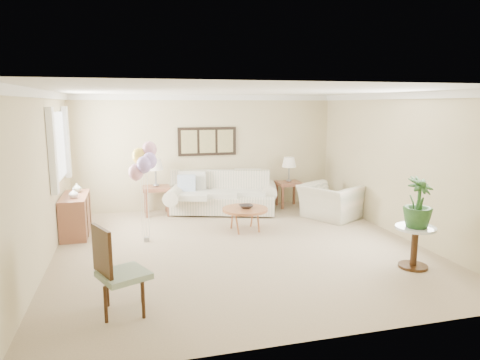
{
  "coord_description": "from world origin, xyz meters",
  "views": [
    {
      "loc": [
        -1.76,
        -6.7,
        2.39
      ],
      "look_at": [
        0.16,
        0.6,
        1.05
      ],
      "focal_mm": 32.0,
      "sensor_mm": 36.0,
      "label": 1
    }
  ],
  "objects": [
    {
      "name": "ground_plane",
      "position": [
        0.0,
        0.0,
        0.0
      ],
      "size": [
        6.0,
        6.0,
        0.0
      ],
      "primitive_type": "plane",
      "color": "tan"
    },
    {
      "name": "room_shell",
      "position": [
        -0.11,
        0.09,
        1.63
      ],
      "size": [
        6.04,
        6.04,
        2.6
      ],
      "color": "beige",
      "rests_on": "ground"
    },
    {
      "name": "wall_art_triptych",
      "position": [
        0.0,
        2.96,
        1.55
      ],
      "size": [
        1.35,
        0.06,
        0.65
      ],
      "color": "black",
      "rests_on": "ground"
    },
    {
      "name": "sofa",
      "position": [
        0.24,
        2.43,
        0.36
      ],
      "size": [
        2.74,
        1.57,
        0.92
      ],
      "color": "beige",
      "rests_on": "ground"
    },
    {
      "name": "end_table_left",
      "position": [
        -1.21,
        2.58,
        0.53
      ],
      "size": [
        0.58,
        0.52,
        0.63
      ],
      "color": "#905A3F",
      "rests_on": "ground"
    },
    {
      "name": "end_table_right",
      "position": [
        1.85,
        2.54,
        0.5
      ],
      "size": [
        0.55,
        0.5,
        0.6
      ],
      "color": "#905A3F",
      "rests_on": "ground"
    },
    {
      "name": "lamp_left",
      "position": [
        -1.21,
        2.58,
        1.09
      ],
      "size": [
        0.34,
        0.34,
        0.6
      ],
      "color": "gray",
      "rests_on": "end_table_left"
    },
    {
      "name": "lamp_right",
      "position": [
        1.85,
        2.54,
        1.04
      ],
      "size": [
        0.33,
        0.33,
        0.58
      ],
      "color": "gray",
      "rests_on": "end_table_right"
    },
    {
      "name": "coffee_table",
      "position": [
        0.34,
        0.92,
        0.41
      ],
      "size": [
        0.87,
        0.87,
        0.44
      ],
      "color": "#A96932",
      "rests_on": "ground"
    },
    {
      "name": "decor_bowl",
      "position": [
        0.36,
        0.92,
        0.47
      ],
      "size": [
        0.27,
        0.27,
        0.07
      ],
      "primitive_type": "imported",
      "rotation": [
        0.0,
        0.0,
        -0.02
      ],
      "color": "#292320",
      "rests_on": "coffee_table"
    },
    {
      "name": "armchair",
      "position": [
        2.31,
        1.34,
        0.36
      ],
      "size": [
        1.37,
        1.43,
        0.72
      ],
      "primitive_type": "imported",
      "rotation": [
        0.0,
        0.0,
        2.07
      ],
      "color": "beige",
      "rests_on": "ground"
    },
    {
      "name": "side_table",
      "position": [
        2.26,
        -1.52,
        0.47
      ],
      "size": [
        0.58,
        0.58,
        0.63
      ],
      "color": "silver",
      "rests_on": "ground"
    },
    {
      "name": "potted_plant",
      "position": [
        2.25,
        -1.55,
        1.0
      ],
      "size": [
        0.51,
        0.51,
        0.74
      ],
      "primitive_type": "imported",
      "rotation": [
        0.0,
        0.0,
        0.27
      ],
      "color": "#22431F",
      "rests_on": "side_table"
    },
    {
      "name": "accent_chair",
      "position": [
        -1.95,
        -1.87,
        0.54
      ],
      "size": [
        0.68,
        0.67,
        1.04
      ],
      "color": "gray",
      "rests_on": "ground"
    },
    {
      "name": "credenza",
      "position": [
        -2.76,
        1.5,
        0.37
      ],
      "size": [
        0.46,
        1.2,
        0.74
      ],
      "color": "#905A3F",
      "rests_on": "ground"
    },
    {
      "name": "vase_white",
      "position": [
        -2.74,
        1.25,
        0.83
      ],
      "size": [
        0.2,
        0.2,
        0.17
      ],
      "primitive_type": "imported",
      "rotation": [
        0.0,
        0.0,
        0.25
      ],
      "color": "silver",
      "rests_on": "credenza"
    },
    {
      "name": "vase_sage",
      "position": [
        -2.74,
        1.8,
        0.83
      ],
      "size": [
        0.22,
        0.22,
        0.17
      ],
      "primitive_type": "imported",
      "rotation": [
        0.0,
        0.0,
        -0.4
      ],
      "color": "#A6B59D",
      "rests_on": "credenza"
    },
    {
      "name": "balloon_cluster",
      "position": [
        -1.51,
        0.73,
        1.43
      ],
      "size": [
        0.5,
        0.48,
        1.76
      ],
      "color": "gray",
      "rests_on": "ground"
    }
  ]
}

